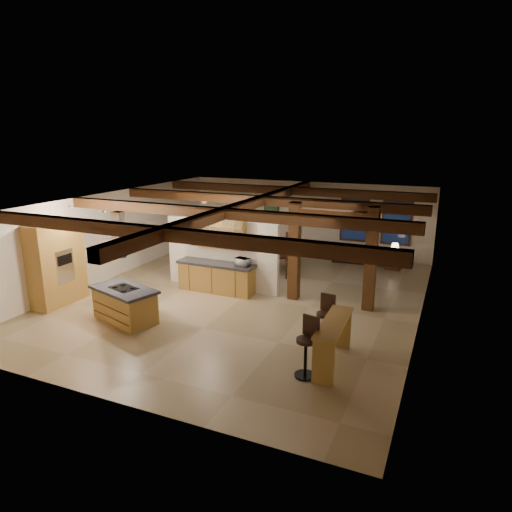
{
  "coord_description": "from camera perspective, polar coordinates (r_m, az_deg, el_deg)",
  "views": [
    {
      "loc": [
        5.54,
        -11.73,
        4.79
      ],
      "look_at": [
        0.17,
        0.5,
        1.18
      ],
      "focal_mm": 32.0,
      "sensor_mm": 36.0,
      "label": 1
    }
  ],
  "objects": [
    {
      "name": "framed_art",
      "position": [
        19.26,
        1.95,
        5.89
      ],
      "size": [
        0.65,
        0.05,
        0.85
      ],
      "color": "#371E0D",
      "rests_on": "room_walls"
    },
    {
      "name": "bar_stool_a",
      "position": [
        9.39,
        6.39,
        -11.2
      ],
      "size": [
        0.45,
        0.47,
        1.26
      ],
      "color": "black",
      "rests_on": "ground"
    },
    {
      "name": "ground",
      "position": [
        13.82,
        -1.49,
        -5.14
      ],
      "size": [
        12.0,
        12.0,
        0.0
      ],
      "primitive_type": "plane",
      "color": "tan",
      "rests_on": "ground"
    },
    {
      "name": "dining_chairs",
      "position": [
        16.24,
        1.8,
        0.43
      ],
      "size": [
        2.56,
        2.56,
        1.31
      ],
      "color": "#371E0D",
      "rests_on": "ground"
    },
    {
      "name": "kitchen_island",
      "position": [
        12.48,
        -16.08,
        -5.79
      ],
      "size": [
        2.05,
        1.48,
        0.92
      ],
      "color": "#A97D36",
      "rests_on": "ground"
    },
    {
      "name": "dining_table",
      "position": [
        16.34,
        1.79,
        -0.78
      ],
      "size": [
        2.01,
        1.56,
        0.62
      ],
      "primitive_type": "imported",
      "rotation": [
        0.0,
        0.0,
        0.37
      ],
      "color": "#3B180E",
      "rests_on": "ground"
    },
    {
      "name": "microwave",
      "position": [
        13.63,
        -1.71,
        -0.75
      ],
      "size": [
        0.48,
        0.37,
        0.24
      ],
      "primitive_type": "imported",
      "rotation": [
        0.0,
        0.0,
        2.95
      ],
      "color": "#BBBCC0",
      "rests_on": "back_counter"
    },
    {
      "name": "range_hood",
      "position": [
        12.09,
        -16.53,
        0.09
      ],
      "size": [
        1.1,
        1.1,
        1.4
      ],
      "color": "silver",
      "rests_on": "room_walls"
    },
    {
      "name": "timber_posts",
      "position": [
        12.96,
        9.47,
        1.42
      ],
      "size": [
        2.5,
        0.3,
        2.9
      ],
      "color": "#371E0D",
      "rests_on": "ground"
    },
    {
      "name": "upper_display_cabinet",
      "position": [
        14.01,
        -4.71,
        2.97
      ],
      "size": [
        1.8,
        0.36,
        0.95
      ],
      "color": "#A97D36",
      "rests_on": "partition_wall"
    },
    {
      "name": "table_lamp",
      "position": [
        17.16,
        17.0,
        1.22
      ],
      "size": [
        0.29,
        0.29,
        0.34
      ],
      "color": "black",
      "rests_on": "side_table"
    },
    {
      "name": "pantry_cabinet",
      "position": [
        14.15,
        -23.65,
        -0.86
      ],
      "size": [
        0.67,
        1.6,
        2.4
      ],
      "color": "#A97D36",
      "rests_on": "ground"
    },
    {
      "name": "side_table",
      "position": [
        17.29,
        16.86,
        -0.55
      ],
      "size": [
        0.57,
        0.57,
        0.62
      ],
      "primitive_type": "cube",
      "rotation": [
        0.0,
        0.0,
        -0.15
      ],
      "color": "#371E0D",
      "rests_on": "ground"
    },
    {
      "name": "room_walls",
      "position": [
        13.31,
        -1.54,
        2.07
      ],
      "size": [
        12.0,
        12.0,
        12.0
      ],
      "color": "white",
      "rests_on": "ground"
    },
    {
      "name": "back_counter",
      "position": [
        14.19,
        -4.98,
        -2.62
      ],
      "size": [
        2.5,
        0.66,
        0.94
      ],
      "color": "#A97D36",
      "rests_on": "ground"
    },
    {
      "name": "bar_counter",
      "position": [
        9.86,
        9.65,
        -9.79
      ],
      "size": [
        0.53,
        1.91,
        1.0
      ],
      "color": "#A97D36",
      "rests_on": "ground"
    },
    {
      "name": "back_windows",
      "position": [
        18.17,
        14.67,
        4.21
      ],
      "size": [
        2.7,
        0.07,
        1.7
      ],
      "color": "#371E0D",
      "rests_on": "room_walls"
    },
    {
      "name": "sofa",
      "position": [
        17.89,
        12.93,
        0.22
      ],
      "size": [
        2.16,
        1.03,
        0.61
      ],
      "primitive_type": "imported",
      "rotation": [
        0.0,
        0.0,
        3.25
      ],
      "color": "black",
      "rests_on": "ground"
    },
    {
      "name": "ceiling_beams",
      "position": [
        13.13,
        -1.57,
        6.24
      ],
      "size": [
        10.0,
        12.0,
        0.28
      ],
      "color": "#371E0D",
      "rests_on": "room_walls"
    },
    {
      "name": "bar_stool_b",
      "position": [
        10.77,
        8.64,
        -7.88
      ],
      "size": [
        0.42,
        0.43,
        1.2
      ],
      "color": "black",
      "rests_on": "ground"
    },
    {
      "name": "partition_wall",
      "position": [
        14.35,
        -4.29,
        0.19
      ],
      "size": [
        3.8,
        0.18,
        2.2
      ],
      "primitive_type": "cube",
      "color": "white",
      "rests_on": "ground"
    },
    {
      "name": "recessed_cans",
      "position": [
        12.83,
        -15.7,
        5.97
      ],
      "size": [
        3.16,
        2.46,
        0.03
      ],
      "color": "silver",
      "rests_on": "room_walls"
    }
  ]
}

